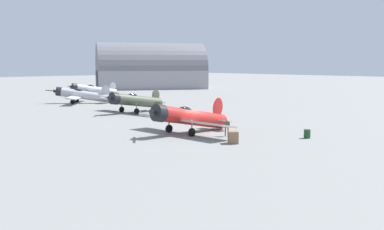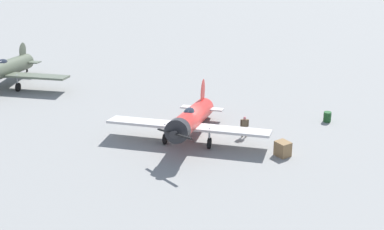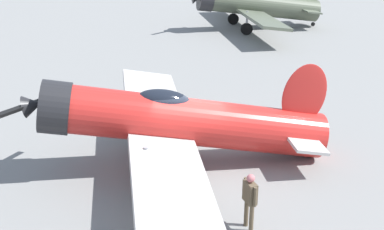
% 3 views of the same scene
% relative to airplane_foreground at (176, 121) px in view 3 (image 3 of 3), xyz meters
% --- Properties ---
extents(ground_plane, '(400.00, 400.00, 0.00)m').
position_rel_airplane_foreground_xyz_m(ground_plane, '(-0.01, 0.51, -1.61)').
color(ground_plane, gray).
extents(airplane_foreground, '(12.07, 10.65, 3.47)m').
position_rel_airplane_foreground_xyz_m(airplane_foreground, '(0.00, 0.00, 0.00)').
color(airplane_foreground, red).
rests_on(airplane_foreground, ground_plane).
extents(airplane_mid_apron, '(12.43, 10.34, 3.22)m').
position_rel_airplane_foreground_xyz_m(airplane_mid_apron, '(-19.60, 7.37, 0.07)').
color(airplane_mid_apron, '#4C5442').
rests_on(airplane_mid_apron, ground_plane).
extents(ground_crew_mechanic, '(0.62, 0.33, 1.65)m').
position_rel_airplane_foreground_xyz_m(ground_crew_mechanic, '(3.79, 1.55, -0.61)').
color(ground_crew_mechanic, brown).
rests_on(ground_crew_mechanic, ground_plane).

